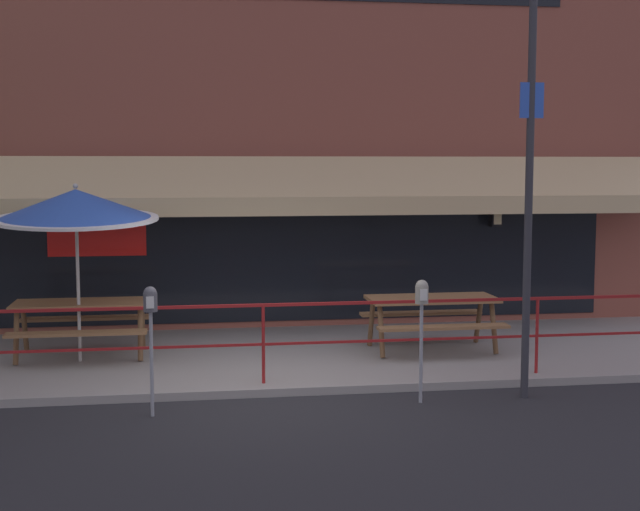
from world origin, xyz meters
TOP-DOWN VIEW (x-y plane):
  - ground_plane at (0.00, 0.00)m, footprint 120.00×120.00m
  - patio_deck at (0.00, 2.00)m, footprint 15.00×4.00m
  - restaurant_building at (0.00, 4.23)m, footprint 15.00×1.60m
  - patio_railing at (0.00, 0.30)m, footprint 13.84×0.04m
  - picnic_table_left at (-2.32, 2.13)m, footprint 1.80×1.42m
  - picnic_table_centre at (2.52, 1.82)m, footprint 1.80×1.42m
  - patio_umbrella_left at (-2.32, 1.88)m, footprint 2.14×2.14m
  - parking_meter_near at (-1.29, -0.57)m, footprint 0.15×0.16m
  - parking_meter_far at (1.73, -0.49)m, footprint 0.15×0.16m
  - street_sign_pole at (3.00, -0.45)m, footprint 0.28×0.09m

SIDE VIEW (x-z plane):
  - ground_plane at x=0.00m, z-range 0.00..0.00m
  - patio_deck at x=0.00m, z-range 0.00..0.10m
  - picnic_table_left at x=-2.32m, z-range 0.33..1.08m
  - picnic_table_centre at x=2.52m, z-range 0.33..1.08m
  - patio_railing at x=0.00m, z-range 0.32..1.28m
  - parking_meter_near at x=-1.29m, z-range 0.44..1.86m
  - parking_meter_far at x=1.73m, z-range 0.44..1.86m
  - patio_umbrella_left at x=-2.32m, z-range 0.99..3.37m
  - street_sign_pole at x=3.00m, z-range 0.06..4.84m
  - restaurant_building at x=0.00m, z-range -0.03..8.49m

